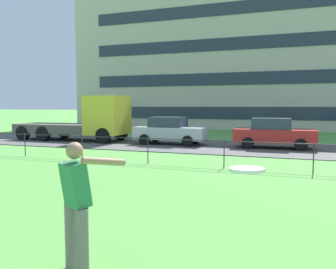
{
  "coord_description": "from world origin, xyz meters",
  "views": [
    {
      "loc": [
        4.85,
        1.2,
        2.18
      ],
      "look_at": [
        2.19,
        8.84,
        1.48
      ],
      "focal_mm": 36.2,
      "sensor_mm": 36.0,
      "label": 1
    }
  ],
  "objects_px": {
    "person_thrower": "(77,203)",
    "car_silver_left": "(170,130)",
    "frisbee": "(247,170)",
    "flatbed_truck_far_left": "(87,121)",
    "car_red_center": "(273,133)",
    "apartment_building_background": "(255,53)"
  },
  "relations": [
    {
      "from": "person_thrower",
      "to": "car_silver_left",
      "type": "height_order",
      "value": "person_thrower"
    },
    {
      "from": "frisbee",
      "to": "car_red_center",
      "type": "xyz_separation_m",
      "value": [
        -0.31,
        15.51,
        -0.92
      ]
    },
    {
      "from": "car_silver_left",
      "to": "apartment_building_background",
      "type": "bearing_deg",
      "value": 81.74
    },
    {
      "from": "car_silver_left",
      "to": "car_red_center",
      "type": "height_order",
      "value": "same"
    },
    {
      "from": "frisbee",
      "to": "apartment_building_background",
      "type": "bearing_deg",
      "value": 94.99
    },
    {
      "from": "car_silver_left",
      "to": "car_red_center",
      "type": "distance_m",
      "value": 5.57
    },
    {
      "from": "frisbee",
      "to": "flatbed_truck_far_left",
      "type": "distance_m",
      "value": 19.25
    },
    {
      "from": "person_thrower",
      "to": "car_silver_left",
      "type": "distance_m",
      "value": 14.79
    },
    {
      "from": "frisbee",
      "to": "apartment_building_background",
      "type": "xyz_separation_m",
      "value": [
        -3.05,
        34.9,
        6.07
      ]
    },
    {
      "from": "person_thrower",
      "to": "apartment_building_background",
      "type": "bearing_deg",
      "value": 91.35
    },
    {
      "from": "flatbed_truck_far_left",
      "to": "car_red_center",
      "type": "relative_size",
      "value": 1.81
    },
    {
      "from": "flatbed_truck_far_left",
      "to": "car_red_center",
      "type": "height_order",
      "value": "flatbed_truck_far_left"
    },
    {
      "from": "flatbed_truck_far_left",
      "to": "car_red_center",
      "type": "distance_m",
      "value": 11.07
    },
    {
      "from": "apartment_building_background",
      "to": "person_thrower",
      "type": "bearing_deg",
      "value": -88.65
    },
    {
      "from": "flatbed_truck_far_left",
      "to": "car_red_center",
      "type": "xyz_separation_m",
      "value": [
        11.06,
        -0.01,
        -0.44
      ]
    },
    {
      "from": "car_red_center",
      "to": "apartment_building_background",
      "type": "bearing_deg",
      "value": 98.04
    },
    {
      "from": "person_thrower",
      "to": "car_silver_left",
      "type": "xyz_separation_m",
      "value": [
        -3.62,
        14.34,
        -0.15
      ]
    },
    {
      "from": "person_thrower",
      "to": "car_silver_left",
      "type": "relative_size",
      "value": 0.43
    },
    {
      "from": "car_red_center",
      "to": "frisbee",
      "type": "bearing_deg",
      "value": -88.86
    },
    {
      "from": "flatbed_truck_far_left",
      "to": "car_silver_left",
      "type": "distance_m",
      "value": 5.51
    },
    {
      "from": "person_thrower",
      "to": "car_red_center",
      "type": "distance_m",
      "value": 14.58
    },
    {
      "from": "person_thrower",
      "to": "frisbee",
      "type": "height_order",
      "value": "person_thrower"
    }
  ]
}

